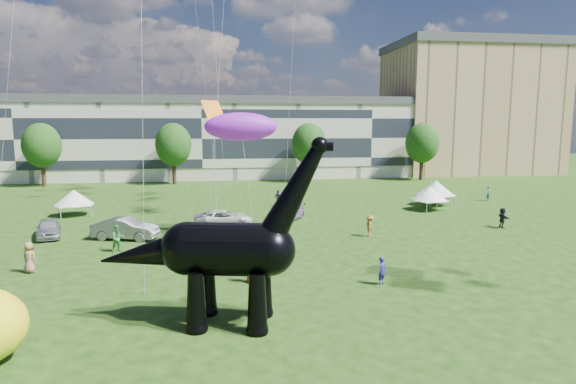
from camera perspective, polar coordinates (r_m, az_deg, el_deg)
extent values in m
plane|color=#16330C|center=(21.32, 7.86, -16.45)|extent=(220.00, 220.00, 0.00)
cube|color=beige|center=(80.69, -10.03, 5.99)|extent=(78.00, 11.00, 12.00)
cube|color=tan|center=(95.21, 20.61, 8.92)|extent=(28.00, 18.00, 22.00)
cylinder|color=#382314|center=(76.02, -26.97, 1.78)|extent=(0.56, 0.56, 3.20)
ellipsoid|color=#14380F|center=(75.71, -27.20, 5.33)|extent=(5.20, 5.20, 6.24)
cylinder|color=#382314|center=(72.25, -13.33, 2.16)|extent=(0.56, 0.56, 3.20)
ellipsoid|color=#14380F|center=(71.93, -13.45, 5.91)|extent=(5.20, 5.20, 6.24)
cylinder|color=#382314|center=(73.22, 2.47, 2.45)|extent=(0.56, 0.56, 3.20)
ellipsoid|color=#14380F|center=(72.90, 2.49, 6.15)|extent=(5.20, 5.20, 6.24)
cylinder|color=#382314|center=(78.56, 15.50, 2.55)|extent=(0.56, 0.56, 3.20)
ellipsoid|color=#14380F|center=(78.26, 15.63, 5.99)|extent=(5.20, 5.20, 6.24)
cone|color=black|center=(21.33, -10.82, -12.70)|extent=(1.08, 1.08, 2.61)
sphere|color=black|center=(21.77, -10.74, -15.53)|extent=(0.96, 0.96, 0.96)
cone|color=black|center=(23.08, -9.57, -11.04)|extent=(1.08, 1.08, 2.61)
sphere|color=black|center=(23.48, -9.50, -13.69)|extent=(0.96, 0.96, 0.96)
cone|color=black|center=(20.83, -3.67, -13.09)|extent=(1.08, 1.08, 2.61)
sphere|color=black|center=(21.27, -3.65, -15.98)|extent=(0.96, 0.96, 0.96)
cone|color=black|center=(22.61, -2.99, -11.34)|extent=(1.08, 1.08, 2.61)
sphere|color=black|center=(23.02, -2.97, -14.04)|extent=(0.96, 0.96, 0.96)
cylinder|color=black|center=(21.31, -7.11, -6.73)|extent=(4.08, 3.09, 2.35)
sphere|color=black|center=(21.74, -11.87, -6.54)|extent=(2.35, 2.35, 2.35)
sphere|color=black|center=(21.03, -2.18, -6.87)|extent=(2.27, 2.27, 2.27)
cone|color=black|center=(20.43, 0.75, -0.08)|extent=(3.49, 1.99, 4.61)
sphere|color=black|center=(20.21, 3.78, 5.51)|extent=(0.73, 0.73, 0.73)
cylinder|color=black|center=(20.21, 4.53, 5.38)|extent=(0.68, 0.51, 0.38)
cone|color=black|center=(22.37, -16.31, -7.05)|extent=(4.90, 2.78, 2.56)
imported|color=silver|center=(42.07, -26.50, -3.84)|extent=(2.87, 4.62, 1.47)
imported|color=slate|center=(39.06, -18.70, -4.15)|extent=(5.29, 2.99, 1.65)
imported|color=silver|center=(42.10, -7.68, -3.08)|extent=(5.18, 2.60, 1.41)
imported|color=#595960|center=(44.24, -0.10, -2.48)|extent=(4.26, 5.07, 1.39)
cube|color=silver|center=(54.60, 17.08, -0.35)|extent=(4.07, 4.07, 0.12)
cone|color=silver|center=(54.49, 17.11, 0.50)|extent=(5.15, 5.15, 1.53)
cylinder|color=#999999|center=(52.69, 17.23, -1.27)|extent=(0.06, 0.06, 1.12)
cylinder|color=#999999|center=(54.89, 19.16, -0.99)|extent=(0.06, 0.06, 1.12)
cylinder|color=#999999|center=(54.54, 14.93, -0.87)|extent=(0.06, 0.06, 1.12)
cylinder|color=#999999|center=(56.67, 16.88, -0.62)|extent=(0.06, 0.06, 1.12)
cube|color=white|center=(51.45, 16.40, -0.95)|extent=(3.34, 3.34, 0.11)
cone|color=white|center=(51.34, 16.43, -0.14)|extent=(4.23, 4.23, 1.38)
cylinder|color=#999999|center=(49.74, 16.12, -1.83)|extent=(0.06, 0.06, 1.01)
cylinder|color=#999999|center=(51.35, 18.40, -1.63)|extent=(0.06, 0.06, 1.01)
cylinder|color=#999999|center=(51.77, 14.37, -1.39)|extent=(0.06, 0.06, 1.01)
cylinder|color=#999999|center=(53.31, 16.62, -1.20)|extent=(0.06, 0.06, 1.01)
cube|color=silver|center=(50.75, -24.00, -1.41)|extent=(3.69, 3.69, 0.11)
cone|color=silver|center=(50.64, -24.05, -0.56)|extent=(4.67, 4.67, 1.42)
cylinder|color=#999999|center=(49.43, -25.34, -2.35)|extent=(0.06, 0.06, 1.04)
cylinder|color=#999999|center=(49.67, -22.29, -2.12)|extent=(0.06, 0.06, 1.04)
cylinder|color=#999999|center=(52.04, -25.57, -1.87)|extent=(0.06, 0.06, 1.04)
cylinder|color=#999999|center=(52.28, -22.66, -1.66)|extent=(0.06, 0.06, 1.04)
imported|color=black|center=(44.91, 24.07, -2.81)|extent=(0.62, 1.64, 1.74)
imported|color=#A37651|center=(32.70, -28.32, -6.85)|extent=(1.08, 0.93, 1.87)
imported|color=#A0692B|center=(38.45, 9.67, -3.97)|extent=(0.74, 1.16, 1.71)
imported|color=#34833A|center=(35.46, -19.50, -5.21)|extent=(1.15, 1.07, 1.89)
imported|color=#423272|center=(51.78, -1.19, -0.70)|extent=(0.97, 1.09, 1.77)
imported|color=#385F8C|center=(59.84, 22.68, -0.15)|extent=(0.73, 0.75, 1.74)
imported|color=maroon|center=(27.31, -4.44, -8.95)|extent=(0.84, 0.96, 1.65)
imported|color=navy|center=(27.37, 11.09, -9.14)|extent=(0.68, 0.66, 1.57)
plane|color=orange|center=(46.16, -8.79, 9.38)|extent=(3.04, 2.69, 2.17)
ellipsoid|color=purple|center=(37.43, -5.60, 7.71)|extent=(5.76, 5.70, 2.18)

